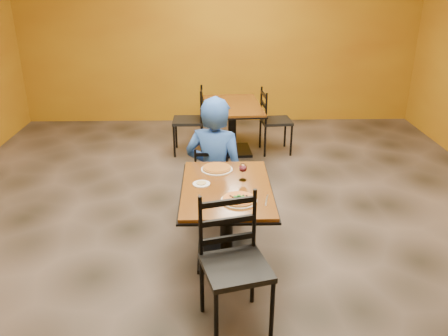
{
  "coord_description": "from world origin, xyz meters",
  "views": [
    {
      "loc": [
        -0.11,
        -4.25,
        2.53
      ],
      "look_at": [
        -0.02,
        -0.3,
        0.85
      ],
      "focal_mm": 36.78,
      "sensor_mm": 36.0,
      "label": 1
    }
  ],
  "objects_px": {
    "pizza_main": "(239,199)",
    "side_plate": "(201,184)",
    "chair_second_right": "(276,121)",
    "pizza_far": "(217,168)",
    "chair_main_near": "(236,268)",
    "chair_main_far": "(211,178)",
    "diner": "(215,158)",
    "wine_glass": "(243,171)",
    "table_second": "(232,117)",
    "plate_far": "(217,169)",
    "chair_second_left": "(188,121)",
    "table_main": "(227,206)",
    "plate_main": "(239,200)"
  },
  "relations": [
    {
      "from": "chair_second_right",
      "to": "chair_main_near",
      "type": "bearing_deg",
      "value": 163.34
    },
    {
      "from": "table_main",
      "to": "plate_far",
      "type": "xyz_separation_m",
      "value": [
        -0.08,
        0.39,
        0.2
      ]
    },
    {
      "from": "wine_glass",
      "to": "plate_main",
      "type": "bearing_deg",
      "value": -97.74
    },
    {
      "from": "pizza_far",
      "to": "wine_glass",
      "type": "xyz_separation_m",
      "value": [
        0.24,
        -0.25,
        0.07
      ]
    },
    {
      "from": "pizza_main",
      "to": "side_plate",
      "type": "relative_size",
      "value": 1.77
    },
    {
      "from": "chair_second_left",
      "to": "plate_far",
      "type": "distance_m",
      "value": 2.5
    },
    {
      "from": "table_second",
      "to": "pizza_main",
      "type": "height_order",
      "value": "pizza_main"
    },
    {
      "from": "chair_main_far",
      "to": "side_plate",
      "type": "xyz_separation_m",
      "value": [
        -0.08,
        -0.89,
        0.34
      ]
    },
    {
      "from": "pizza_main",
      "to": "pizza_far",
      "type": "bearing_deg",
      "value": 105.05
    },
    {
      "from": "diner",
      "to": "side_plate",
      "type": "bearing_deg",
      "value": 98.36
    },
    {
      "from": "table_second",
      "to": "plate_far",
      "type": "height_order",
      "value": "plate_far"
    },
    {
      "from": "table_main",
      "to": "table_second",
      "type": "height_order",
      "value": "same"
    },
    {
      "from": "chair_main_near",
      "to": "chair_main_far",
      "type": "relative_size",
      "value": 1.27
    },
    {
      "from": "chair_second_right",
      "to": "pizza_far",
      "type": "bearing_deg",
      "value": 154.68
    },
    {
      "from": "chair_main_near",
      "to": "pizza_far",
      "type": "distance_m",
      "value": 1.34
    },
    {
      "from": "diner",
      "to": "pizza_far",
      "type": "distance_m",
      "value": 0.47
    },
    {
      "from": "table_main",
      "to": "chair_main_far",
      "type": "relative_size",
      "value": 1.5
    },
    {
      "from": "chair_second_right",
      "to": "wine_glass",
      "type": "distance_m",
      "value": 2.81
    },
    {
      "from": "pizza_far",
      "to": "chair_second_right",
      "type": "bearing_deg",
      "value": 69.56
    },
    {
      "from": "table_main",
      "to": "table_second",
      "type": "distance_m",
      "value": 2.85
    },
    {
      "from": "plate_far",
      "to": "pizza_far",
      "type": "xyz_separation_m",
      "value": [
        0.0,
        -0.0,
        0.02
      ]
    },
    {
      "from": "diner",
      "to": "side_plate",
      "type": "height_order",
      "value": "diner"
    },
    {
      "from": "chair_second_left",
      "to": "plate_main",
      "type": "height_order",
      "value": "chair_second_left"
    },
    {
      "from": "chair_main_near",
      "to": "chair_main_far",
      "type": "distance_m",
      "value": 1.88
    },
    {
      "from": "chair_main_far",
      "to": "wine_glass",
      "type": "bearing_deg",
      "value": 109.26
    },
    {
      "from": "table_second",
      "to": "chair_second_right",
      "type": "bearing_deg",
      "value": -0.0
    },
    {
      "from": "table_main",
      "to": "plate_main",
      "type": "height_order",
      "value": "plate_main"
    },
    {
      "from": "pizza_far",
      "to": "pizza_main",
      "type": "bearing_deg",
      "value": -74.95
    },
    {
      "from": "wine_glass",
      "to": "chair_second_left",
      "type": "bearing_deg",
      "value": 103.47
    },
    {
      "from": "chair_main_far",
      "to": "chair_second_left",
      "type": "distance_m",
      "value": 1.93
    },
    {
      "from": "diner",
      "to": "wine_glass",
      "type": "xyz_separation_m",
      "value": [
        0.26,
        -0.72,
        0.15
      ]
    },
    {
      "from": "chair_second_right",
      "to": "diner",
      "type": "height_order",
      "value": "diner"
    },
    {
      "from": "chair_second_left",
      "to": "pizza_main",
      "type": "height_order",
      "value": "chair_second_left"
    },
    {
      "from": "table_main",
      "to": "pizza_far",
      "type": "xyz_separation_m",
      "value": [
        -0.08,
        0.39,
        0.21
      ]
    },
    {
      "from": "chair_main_far",
      "to": "diner",
      "type": "bearing_deg",
      "value": 114.85
    },
    {
      "from": "plate_far",
      "to": "wine_glass",
      "type": "distance_m",
      "value": 0.36
    },
    {
      "from": "plate_main",
      "to": "diner",
      "type": "bearing_deg",
      "value": 99.81
    },
    {
      "from": "table_main",
      "to": "table_second",
      "type": "xyz_separation_m",
      "value": [
        0.17,
        2.84,
        0.0
      ]
    },
    {
      "from": "chair_second_right",
      "to": "pizza_main",
      "type": "xyz_separation_m",
      "value": [
        -0.73,
        -3.13,
        0.29
      ]
    },
    {
      "from": "table_main",
      "to": "chair_second_left",
      "type": "bearing_deg",
      "value": 99.81
    },
    {
      "from": "table_second",
      "to": "side_plate",
      "type": "xyz_separation_m",
      "value": [
        -0.4,
        -2.79,
        0.2
      ]
    },
    {
      "from": "chair_second_right",
      "to": "table_second",
      "type": "bearing_deg",
      "value": 85.12
    },
    {
      "from": "plate_far",
      "to": "chair_second_right",
      "type": "bearing_deg",
      "value": 69.56
    },
    {
      "from": "table_main",
      "to": "chair_second_left",
      "type": "xyz_separation_m",
      "value": [
        -0.49,
        2.84,
        -0.06
      ]
    },
    {
      "from": "table_second",
      "to": "chair_main_near",
      "type": "relative_size",
      "value": 1.25
    },
    {
      "from": "table_second",
      "to": "chair_second_left",
      "type": "distance_m",
      "value": 0.66
    },
    {
      "from": "table_main",
      "to": "plate_main",
      "type": "bearing_deg",
      "value": -71.05
    },
    {
      "from": "table_second",
      "to": "wine_glass",
      "type": "height_order",
      "value": "wine_glass"
    },
    {
      "from": "chair_main_near",
      "to": "plate_far",
      "type": "height_order",
      "value": "chair_main_near"
    },
    {
      "from": "table_second",
      "to": "plate_far",
      "type": "relative_size",
      "value": 4.2
    }
  ]
}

